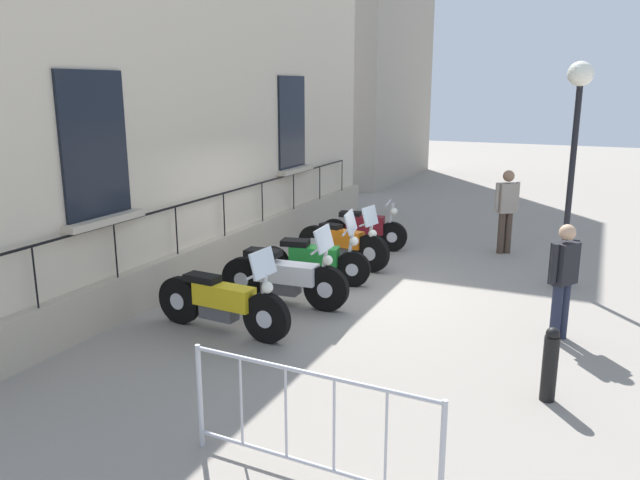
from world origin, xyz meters
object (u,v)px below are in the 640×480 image
Objects in this scene: motorcycle_yellow at (223,303)px; pedestrian_standing at (563,276)px; motorcycle_orange at (343,245)px; bollard at (550,364)px; motorcycle_green at (313,259)px; crowd_barrier at (310,421)px; pedestrian_walking at (507,207)px; lamppost at (578,110)px; motorcycle_white at (285,278)px; motorcycle_maroon at (364,230)px.

motorcycle_yellow is 4.66m from pedestrian_standing.
motorcycle_orange reaches higher than bollard.
pedestrian_standing is (4.32, 1.70, 0.46)m from motorcycle_yellow.
motorcycle_yellow reaches higher than bollard.
motorcycle_green reaches higher than crowd_barrier.
pedestrian_walking is (-1.38, 4.38, 0.08)m from pedestrian_standing.
motorcycle_yellow is 6.46m from lamppost.
motorcycle_green reaches higher than motorcycle_orange.
motorcycle_orange is at bearing 86.68° from motorcycle_green.
pedestrian_standing is at bearing 4.72° from motorcycle_white.
lamppost is (3.92, 0.42, 2.57)m from motorcycle_orange.
motorcycle_orange is 0.53× the size of lamppost.
motorcycle_green is at bearing -127.98° from pedestrian_walking.
motorcycle_white is 4.09m from pedestrian_standing.
lamppost is 5.09m from bollard.
lamppost is at bearing 6.13° from motorcycle_orange.
lamppost reaches higher than motorcycle_maroon.
crowd_barrier is at bearing -103.53° from lamppost.
motorcycle_white is 1.04× the size of motorcycle_green.
motorcycle_orange is 1.40m from motorcycle_maroon.
motorcycle_green is 4.24m from pedestrian_standing.
lamppost reaches higher than bollard.
motorcycle_white is 1.15× the size of motorcycle_maroon.
motorcycle_orange is 4.71m from lamppost.
motorcycle_maroon is 0.78× the size of crowd_barrier.
lamppost is 7.38m from crowd_barrier.
motorcycle_white is 5.45m from pedestrian_walking.
motorcycle_green is 5.01m from lamppost.
motorcycle_maroon is 1.08× the size of pedestrian_walking.
lamppost is (3.99, 1.62, 2.56)m from motorcycle_green.
motorcycle_white is 1.33× the size of pedestrian_standing.
motorcycle_maroon is 1.16× the size of pedestrian_standing.
pedestrian_walking is at bearing 64.22° from motorcycle_yellow.
motorcycle_orange is 5.69m from bollard.
motorcycle_white is at bearing -88.48° from motorcycle_maroon.
motorcycle_yellow is 0.92× the size of crowd_barrier.
motorcycle_maroon is (0.16, 5.17, -0.02)m from motorcycle_yellow.
motorcycle_yellow is 1.37× the size of pedestrian_standing.
motorcycle_white reaches higher than motorcycle_orange.
motorcycle_orange is 1.07× the size of motorcycle_maroon.
motorcycle_white is 5.47m from lamppost.
motorcycle_yellow is at bearing -158.54° from pedestrian_standing.
motorcycle_yellow is at bearing 177.52° from bollard.
motorcycle_green is at bearing 146.30° from bollard.
pedestrian_walking is (2.67, 2.30, 0.55)m from motorcycle_orange.
motorcycle_green is 0.55× the size of lamppost.
motorcycle_maroon is (-0.11, 1.39, -0.01)m from motorcycle_orange.
crowd_barrier is 8.67m from pedestrian_walking.
motorcycle_orange is 0.83× the size of crowd_barrier.
motorcycle_maroon is at bearing 166.43° from lamppost.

